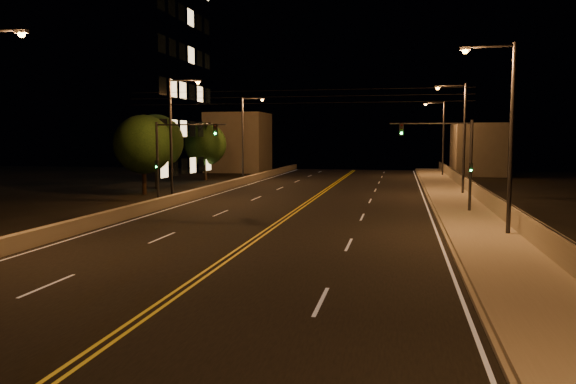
% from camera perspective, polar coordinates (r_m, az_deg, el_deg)
% --- Properties ---
extents(road, '(18.00, 120.00, 0.02)m').
position_cam_1_polar(road, '(26.83, -3.36, -4.81)').
color(road, black).
rests_on(road, ground).
extents(sidewalk, '(3.60, 120.00, 0.30)m').
position_cam_1_polar(sidewalk, '(26.27, 20.17, -5.06)').
color(sidewalk, '#9C9683').
rests_on(sidewalk, ground).
extents(curb, '(0.14, 120.00, 0.15)m').
position_cam_1_polar(curb, '(26.05, 16.08, -5.19)').
color(curb, '#9C9683').
rests_on(curb, ground).
extents(parapet_wall, '(0.30, 120.00, 1.00)m').
position_cam_1_polar(parapet_wall, '(26.47, 23.76, -3.69)').
color(parapet_wall, gray).
rests_on(parapet_wall, sidewalk).
extents(jersey_barrier, '(0.45, 120.00, 0.74)m').
position_cam_1_polar(jersey_barrier, '(30.45, -20.54, -3.23)').
color(jersey_barrier, gray).
rests_on(jersey_barrier, ground).
extents(distant_building_right, '(6.00, 10.00, 6.67)m').
position_cam_1_polar(distant_building_right, '(77.53, 18.64, 4.14)').
color(distant_building_right, slate).
rests_on(distant_building_right, ground).
extents(distant_building_left, '(8.00, 8.00, 8.32)m').
position_cam_1_polar(distant_building_left, '(80.55, -5.05, 5.03)').
color(distant_building_left, slate).
rests_on(distant_building_left, ground).
extents(parapet_rail, '(0.06, 120.00, 0.06)m').
position_cam_1_polar(parapet_rail, '(26.39, 23.80, -2.55)').
color(parapet_rail, black).
rests_on(parapet_rail, parapet_wall).
extents(lane_markings, '(17.32, 116.00, 0.00)m').
position_cam_1_polar(lane_markings, '(26.76, -3.40, -4.82)').
color(lane_markings, silver).
rests_on(lane_markings, road).
extents(streetlight_1, '(2.55, 0.28, 9.21)m').
position_cam_1_polar(streetlight_1, '(28.32, 21.24, 6.15)').
color(streetlight_1, '#2D2D33').
rests_on(streetlight_1, ground).
extents(streetlight_2, '(2.55, 0.28, 9.21)m').
position_cam_1_polar(streetlight_2, '(48.16, 17.16, 5.87)').
color(streetlight_2, '#2D2D33').
rests_on(streetlight_2, ground).
extents(streetlight_3, '(2.55, 0.28, 9.21)m').
position_cam_1_polar(streetlight_3, '(71.24, 15.29, 5.73)').
color(streetlight_3, '#2D2D33').
rests_on(streetlight_3, ground).
extents(streetlight_5, '(2.55, 0.28, 9.21)m').
position_cam_1_polar(streetlight_5, '(43.01, -11.48, 6.07)').
color(streetlight_5, '#2D2D33').
rests_on(streetlight_5, ground).
extents(streetlight_6, '(2.55, 0.28, 9.21)m').
position_cam_1_polar(streetlight_6, '(61.52, -4.37, 5.97)').
color(streetlight_6, '#2D2D33').
rests_on(streetlight_6, ground).
extents(traffic_signal_right, '(5.11, 0.31, 5.91)m').
position_cam_1_polar(traffic_signal_right, '(36.46, 16.50, 3.63)').
color(traffic_signal_right, '#2D2D33').
rests_on(traffic_signal_right, ground).
extents(traffic_signal_left, '(5.11, 0.31, 5.91)m').
position_cam_1_polar(traffic_signal_left, '(39.49, -11.80, 3.87)').
color(traffic_signal_left, '#2D2D33').
rests_on(traffic_signal_left, ground).
extents(overhead_wires, '(22.00, 0.03, 0.83)m').
position_cam_1_polar(overhead_wires, '(35.76, 0.49, 9.66)').
color(overhead_wires, black).
extents(building_tower, '(24.00, 15.00, 31.29)m').
position_cam_1_polar(building_tower, '(63.99, -20.66, 14.40)').
color(building_tower, slate).
rests_on(building_tower, ground).
extents(tree_0, '(5.00, 5.00, 6.77)m').
position_cam_1_polar(tree_0, '(49.22, -14.47, 4.70)').
color(tree_0, black).
rests_on(tree_0, ground).
extents(tree_1, '(5.19, 5.19, 7.04)m').
position_cam_1_polar(tree_1, '(54.67, -13.26, 4.97)').
color(tree_1, black).
rests_on(tree_1, ground).
extents(tree_2, '(4.78, 4.78, 6.48)m').
position_cam_1_polar(tree_2, '(64.40, -8.41, 4.81)').
color(tree_2, black).
rests_on(tree_2, ground).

